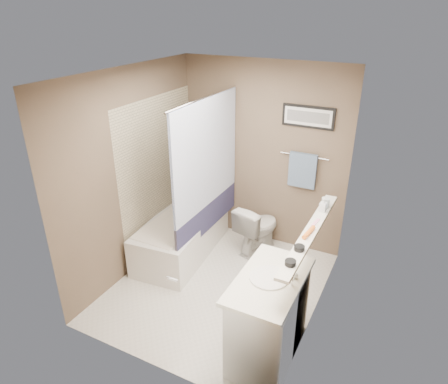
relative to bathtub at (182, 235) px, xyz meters
The scene contains 33 objects.
ground 0.90m from the bathtub, 29.59° to the right, with size 2.50×2.50×0.00m, color silver.
ceiling 2.30m from the bathtub, 29.59° to the right, with size 2.20×2.50×0.04m, color silver.
wall_back 1.45m from the bathtub, 46.99° to the left, with size 2.20×0.04×2.40m, color brown.
wall_front 2.05m from the bathtub, 65.63° to the right, with size 2.20×0.04×2.40m, color brown.
wall_left 1.09m from the bathtub, 127.77° to the right, with size 0.04×2.50×2.40m, color brown.
wall_right 2.11m from the bathtub, 13.10° to the right, with size 0.04×2.50×2.40m, color brown.
tile_surround 0.83m from the bathtub, 167.78° to the left, with size 0.02×1.55×2.00m, color #C1B492.
curtain_rod 1.84m from the bathtub, 11.95° to the left, with size 0.02×0.02×1.55m, color silver.
curtain_upper 1.20m from the bathtub, 11.95° to the left, with size 0.03×1.45×1.28m, color white.
curtain_lower 0.49m from the bathtub, 11.95° to the left, with size 0.03×1.45×0.36m, color #2C2A4F.
mirror 2.37m from the bathtub, 17.38° to the right, with size 0.02×1.60×1.00m, color silver.
shelf 2.06m from the bathtub, 17.88° to the right, with size 0.12×1.60×0.03m, color silver.
towel_bar 1.85m from the bathtub, 31.26° to the left, with size 0.02×0.02×0.60m, color silver.
towel 1.74m from the bathtub, 30.61° to the left, with size 0.34×0.05×0.44m, color #819DBB.
art_frame 2.16m from the bathtub, 31.80° to the left, with size 0.62×0.03×0.26m, color black.
art_mat 2.16m from the bathtub, 31.35° to the left, with size 0.56×0.00×0.20m, color white.
art_image 2.16m from the bathtub, 31.26° to the left, with size 0.50×0.00×0.13m, color #595959.
door 2.24m from the bathtub, 52.07° to the right, with size 0.80×0.02×2.00m, color silver.
door_handle 2.03m from the bathtub, 59.02° to the right, with size 0.02×0.02×0.10m, color silver.
bathtub is the anchor object (origin of this frame).
tub_rim 0.25m from the bathtub, 135.00° to the left, with size 0.56×1.36×0.02m, color white.
toilet 0.99m from the bathtub, 29.96° to the left, with size 0.37×0.65×0.67m, color silver.
vanity 1.93m from the bathtub, 33.53° to the right, with size 0.50×0.90×0.80m, color white.
countertop 1.99m from the bathtub, 33.70° to the right, with size 0.54×0.96×0.04m, color white.
sink_basin 1.99m from the bathtub, 33.86° to the right, with size 0.34×0.34×0.01m, color white.
faucet_spout 2.17m from the bathtub, 30.78° to the right, with size 0.02×0.02×0.10m, color white.
faucet_knob 2.12m from the bathtub, 28.35° to the right, with size 0.05×0.05×0.05m, color silver.
candle_bowl_near 2.31m from the bathtub, 33.15° to the right, with size 0.09×0.09×0.04m, color black.
candle_bowl_far 2.20m from the bathtub, 27.59° to the right, with size 0.09×0.09×0.04m, color black.
hair_brush_front 2.10m from the bathtub, 20.13° to the right, with size 0.04×0.04×0.22m, color orange.
pink_comb 2.03m from the bathtub, 13.30° to the right, with size 0.03×0.16×0.01m, color pink.
glass_jar 2.01m from the bathtub, ahead, with size 0.08×0.08×0.10m, color silver.
soap_bottle 2.02m from the bathtub, ahead, with size 0.06×0.06×0.14m, color #999999.
Camera 1 is at (1.74, -3.28, 2.97)m, focal length 32.00 mm.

